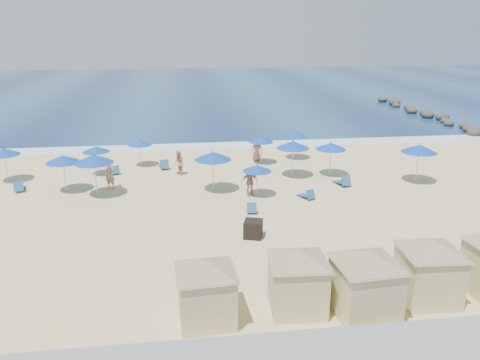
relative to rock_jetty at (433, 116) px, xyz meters
name	(u,v)px	position (x,y,z in m)	size (l,w,h in m)	color
ground	(256,214)	(-24.01, -24.90, -0.36)	(160.00, 160.00, 0.00)	beige
ocean	(203,89)	(-24.01, 30.10, -0.33)	(160.00, 80.00, 0.06)	navy
surf_line	(227,146)	(-24.01, -9.40, -0.32)	(160.00, 2.50, 0.08)	white
rock_jetty	(433,116)	(0.00, 0.00, 0.00)	(2.56, 26.66, 0.96)	#312A28
trash_bin	(253,229)	(-24.65, -27.79, 0.07)	(0.86, 0.86, 0.86)	black
cabana_0	(206,283)	(-27.33, -34.33, 1.12)	(4.12, 4.12, 2.59)	beige
cabana_1	(298,272)	(-24.03, -34.05, 1.15)	(4.20, 4.20, 2.64)	beige
cabana_2	(366,275)	(-21.75, -34.72, 1.23)	(4.42, 4.42, 2.78)	beige
cabana_3	(430,262)	(-19.02, -34.06, 1.19)	(4.32, 4.32, 2.71)	beige
umbrella_0	(4,152)	(-39.52, -17.15, 1.69)	(2.08, 2.08, 2.37)	#A5A8AD
umbrella_1	(63,159)	(-35.21, -19.73, 1.76)	(2.15, 2.15, 2.45)	#A5A8AD
umbrella_2	(96,149)	(-33.78, -16.40, 1.49)	(1.88, 1.88, 2.14)	#A5A8AD
umbrella_3	(94,159)	(-33.17, -20.81, 2.00)	(2.39, 2.39, 2.72)	#A5A8AD
umbrella_4	(140,142)	(-30.96, -14.53, 1.42)	(1.81, 1.81, 2.05)	#A5A8AD
umbrella_5	(213,156)	(-26.07, -20.84, 1.94)	(2.34, 2.34, 2.66)	#A5A8AD
umbrella_6	(257,168)	(-23.53, -22.07, 1.42)	(1.81, 1.81, 2.06)	#A5A8AD
umbrella_7	(261,139)	(-22.07, -15.05, 1.51)	(1.90, 1.90, 2.16)	#A5A8AD
umbrella_8	(293,145)	(-20.51, -18.57, 1.91)	(2.30, 2.30, 2.62)	#A5A8AD
umbrella_9	(294,134)	(-19.32, -14.10, 1.66)	(2.05, 2.05, 2.33)	#A5A8AD
umbrella_10	(331,146)	(-17.86, -18.63, 1.74)	(2.13, 2.13, 2.43)	#A5A8AD
umbrella_11	(419,149)	(-12.66, -20.83, 1.96)	(2.35, 2.35, 2.68)	#A5A8AD
beach_chair_0	(19,187)	(-38.17, -19.21, -0.12)	(0.82, 1.38, 0.71)	#255787
beach_chair_1	(115,171)	(-32.67, -16.29, -0.13)	(0.87, 1.31, 0.66)	#255787
beach_chair_2	(164,165)	(-29.27, -15.46, -0.10)	(0.82, 1.47, 0.77)	#255787
beach_chair_3	(252,208)	(-24.23, -24.56, -0.13)	(0.71, 1.28, 0.67)	#255787
beach_chair_4	(307,195)	(-20.59, -22.88, -0.13)	(0.97, 1.31, 0.66)	#255787
beach_chair_5	(343,181)	(-17.64, -20.79, -0.09)	(0.89, 1.50, 0.77)	#255787
beachgoer_0	(110,175)	(-32.52, -19.50, 0.55)	(0.66, 0.44, 1.82)	tan
beachgoer_1	(179,163)	(-28.19, -17.15, 0.49)	(0.82, 0.64, 1.70)	tan
beachgoer_2	(250,182)	(-23.94, -21.90, 0.52)	(1.03, 0.43, 1.76)	tan
beachgoer_3	(257,150)	(-22.25, -14.23, 0.51)	(0.85, 0.55, 1.74)	tan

